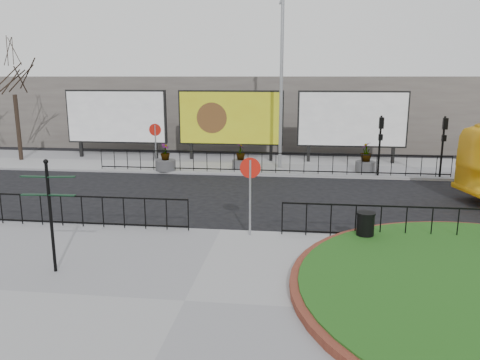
% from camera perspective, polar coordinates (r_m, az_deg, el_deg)
% --- Properties ---
extents(ground, '(90.00, 90.00, 0.00)m').
position_cam_1_polar(ground, '(15.39, -2.36, -6.47)').
color(ground, black).
rests_on(ground, ground).
extents(pavement_near, '(30.00, 10.00, 0.12)m').
position_cam_1_polar(pavement_near, '(10.85, -6.75, -14.68)').
color(pavement_near, gray).
rests_on(pavement_near, ground).
extents(pavement_far, '(44.00, 6.00, 0.12)m').
position_cam_1_polar(pavement_far, '(26.92, 1.75, 1.93)').
color(pavement_far, gray).
rests_on(pavement_far, ground).
extents(railing_near_left, '(10.00, 0.10, 1.10)m').
position_cam_1_polar(railing_near_left, '(16.93, -23.07, -3.34)').
color(railing_near_left, black).
rests_on(railing_near_left, pavement_near).
extents(railing_near_right, '(9.00, 0.10, 1.10)m').
position_cam_1_polar(railing_near_right, '(15.28, 22.35, -4.93)').
color(railing_near_right, black).
rests_on(railing_near_right, pavement_near).
extents(railing_far, '(18.00, 0.10, 1.10)m').
position_cam_1_polar(railing_far, '(24.09, 3.54, 2.13)').
color(railing_far, black).
rests_on(railing_far, pavement_far).
extents(speed_sign_far, '(0.64, 0.07, 2.47)m').
position_cam_1_polar(speed_sign_far, '(25.07, -10.28, 5.24)').
color(speed_sign_far, gray).
rests_on(speed_sign_far, pavement_far).
extents(speed_sign_near, '(0.64, 0.07, 2.47)m').
position_cam_1_polar(speed_sign_near, '(14.37, 1.26, 0.10)').
color(speed_sign_near, gray).
rests_on(speed_sign_near, pavement_near).
extents(billboard_left, '(6.20, 0.31, 4.10)m').
position_cam_1_polar(billboard_left, '(29.51, -14.85, 7.43)').
color(billboard_left, black).
rests_on(billboard_left, pavement_far).
extents(billboard_mid, '(6.20, 0.31, 4.10)m').
position_cam_1_polar(billboard_mid, '(27.71, -1.15, 7.54)').
color(billboard_mid, black).
rests_on(billboard_mid, pavement_far).
extents(billboard_right, '(6.20, 0.31, 4.10)m').
position_cam_1_polar(billboard_right, '(27.61, 13.50, 7.18)').
color(billboard_right, black).
rests_on(billboard_right, pavement_far).
extents(lamp_post, '(0.74, 0.18, 9.23)m').
position_cam_1_polar(lamp_post, '(25.37, 5.08, 12.07)').
color(lamp_post, gray).
rests_on(lamp_post, pavement_far).
extents(signal_pole_a, '(0.22, 0.26, 3.00)m').
position_cam_1_polar(signal_pole_a, '(24.23, 16.74, 5.10)').
color(signal_pole_a, black).
rests_on(signal_pole_a, pavement_far).
extents(signal_pole_b, '(0.22, 0.26, 3.00)m').
position_cam_1_polar(signal_pole_b, '(24.91, 23.58, 4.78)').
color(signal_pole_b, black).
rests_on(signal_pole_b, pavement_far).
extents(tree_left, '(2.00, 2.00, 7.00)m').
position_cam_1_polar(tree_left, '(30.64, -25.71, 8.71)').
color(tree_left, '#2D2119').
rests_on(tree_left, pavement_far).
extents(building_backdrop, '(40.00, 10.00, 5.00)m').
position_cam_1_polar(building_backdrop, '(36.52, 3.22, 8.57)').
color(building_backdrop, '#66605A').
rests_on(building_backdrop, ground).
extents(fingerpost_sign, '(1.37, 0.30, 2.92)m').
position_cam_1_polar(fingerpost_sign, '(12.55, -22.18, -2.83)').
color(fingerpost_sign, black).
rests_on(fingerpost_sign, pavement_near).
extents(litter_bin, '(0.56, 0.56, 0.92)m').
position_cam_1_polar(litter_bin, '(14.57, 15.03, -5.57)').
color(litter_bin, black).
rests_on(litter_bin, pavement_near).
extents(planter_a, '(1.07, 1.07, 1.43)m').
position_cam_1_polar(planter_a, '(25.13, -9.07, 2.21)').
color(planter_a, '#4C4C4F').
rests_on(planter_a, pavement_far).
extents(planter_b, '(0.91, 0.91, 1.36)m').
position_cam_1_polar(planter_b, '(25.31, 0.08, 2.49)').
color(planter_b, '#4C4C4F').
rests_on(planter_b, pavement_far).
extents(planter_c, '(1.04, 1.04, 1.56)m').
position_cam_1_polar(planter_c, '(25.32, 15.06, 2.24)').
color(planter_c, '#4C4C4F').
rests_on(planter_c, pavement_far).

